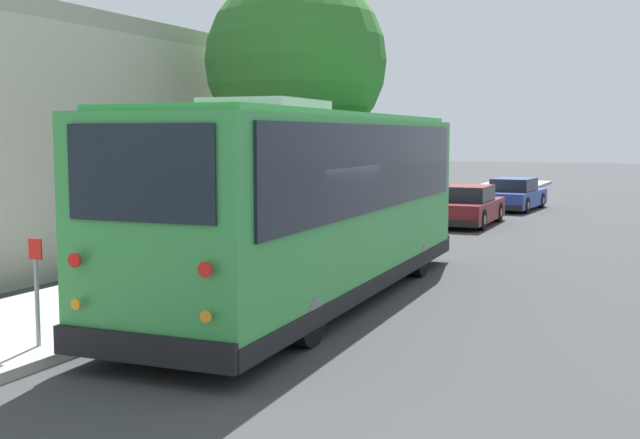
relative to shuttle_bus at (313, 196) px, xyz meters
name	(u,v)px	position (x,y,z in m)	size (l,w,h in m)	color
ground_plane	(291,318)	(-1.39, -0.25, -1.91)	(160.00, 160.00, 0.00)	#3D3D3F
sidewalk_slab	(127,296)	(-1.39, 3.09, -1.83)	(80.00, 3.25, 0.15)	#B2AFA8
curb_strip	(206,304)	(-1.39, 1.40, -1.83)	(80.00, 0.14, 0.15)	#9D9A94
shuttle_bus	(313,196)	(0.00, 0.00, 0.00)	(10.97, 3.19, 3.55)	green
parked_sedan_maroon	(468,207)	(13.32, 0.43, -1.29)	(4.45, 1.75, 1.33)	maroon
parked_sedan_blue	(514,195)	(19.55, 0.09, -1.32)	(4.41, 1.96, 1.28)	navy
street_tree	(298,50)	(5.27, 2.84, 3.19)	(4.51, 4.51, 7.59)	brown
sign_post_near	(37,291)	(-4.90, 1.84, -1.00)	(0.06, 0.22, 1.46)	gray
sign_post_far	(117,271)	(-3.21, 1.84, -0.99)	(0.06, 0.22, 1.49)	gray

